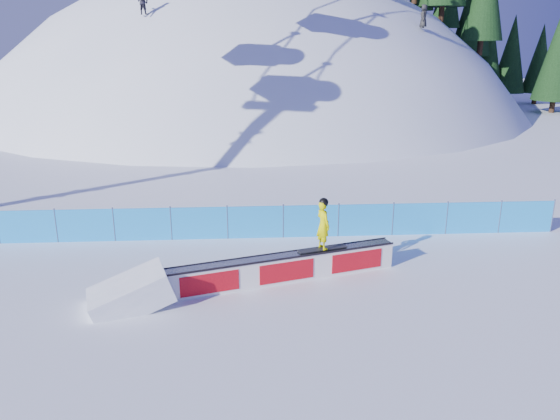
{
  "coord_description": "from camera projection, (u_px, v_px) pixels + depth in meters",
  "views": [
    {
      "loc": [
        -0.25,
        -14.01,
        6.96
      ],
      "look_at": [
        0.75,
        2.42,
        1.71
      ],
      "focal_mm": 35.0,
      "sensor_mm": 36.0,
      "label": 1
    }
  ],
  "objects": [
    {
      "name": "treeline",
      "position": [
        477.0,
        8.0,
        53.05
      ],
      "size": [
        19.1,
        11.1,
        19.12
      ],
      "color": "#301E13",
      "rests_on": "ground"
    },
    {
      "name": "safety_fence",
      "position": [
        256.0,
        222.0,
        19.55
      ],
      "size": [
        22.05,
        0.05,
        1.3
      ],
      "color": "#1C93ED",
      "rests_on": "ground"
    },
    {
      "name": "snowboarder",
      "position": [
        323.0,
        224.0,
        16.16
      ],
      "size": [
        1.56,
        0.71,
        1.61
      ],
      "rotation": [
        0.0,
        0.0,
        2.0
      ],
      "color": "black",
      "rests_on": "rail_box"
    },
    {
      "name": "ground",
      "position": [
        259.0,
        294.0,
        15.45
      ],
      "size": [
        160.0,
        160.0,
        0.0
      ],
      "primitive_type": "plane",
      "color": "white",
      "rests_on": "ground"
    },
    {
      "name": "snow_ramp",
      "position": [
        132.0,
        305.0,
        14.79
      ],
      "size": [
        2.58,
        2.01,
        1.42
      ],
      "primitive_type": null,
      "rotation": [
        0.0,
        -0.31,
        0.29
      ],
      "color": "white",
      "rests_on": "ground"
    },
    {
      "name": "snow_hill",
      "position": [
        252.0,
        271.0,
        60.86
      ],
      "size": [
        64.0,
        64.0,
        64.0
      ],
      "color": "white",
      "rests_on": "ground"
    },
    {
      "name": "rail_box",
      "position": [
        284.0,
        268.0,
        16.12
      ],
      "size": [
        6.92,
        2.51,
        0.85
      ],
      "rotation": [
        0.0,
        0.0,
        0.29
      ],
      "color": "white",
      "rests_on": "ground"
    }
  ]
}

